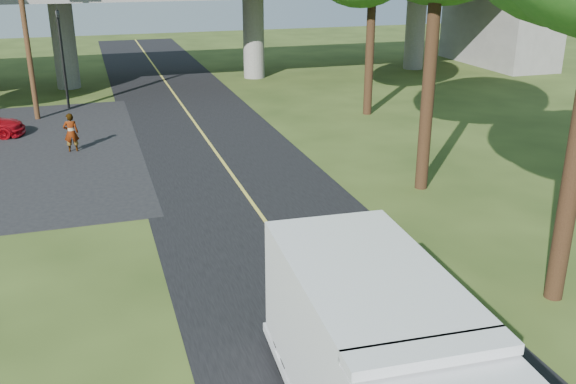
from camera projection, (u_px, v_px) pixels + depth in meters
name	position (u px, v px, depth m)	size (l,w,h in m)	color
ground	(364.00, 360.00, 13.35)	(120.00, 120.00, 0.00)	#2D3E16
road	(247.00, 196.00, 22.28)	(7.00, 90.00, 0.02)	black
lane_line	(247.00, 196.00, 22.28)	(0.12, 90.00, 0.01)	gold
overpass	(161.00, 10.00, 40.35)	(54.00, 10.00, 7.30)	slate
traffic_signal	(62.00, 49.00, 33.78)	(0.18, 0.22, 5.20)	black
utility_pole	(25.00, 27.00, 31.08)	(1.60, 0.26, 9.00)	#472D19
step_van	(381.00, 361.00, 10.65)	(2.91, 7.09, 2.93)	silver
pedestrian	(71.00, 133.00, 27.05)	(0.61, 0.40, 1.67)	gray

